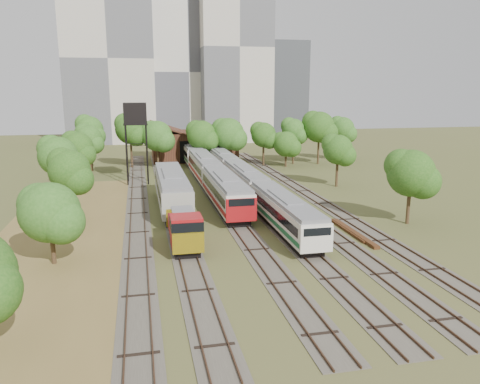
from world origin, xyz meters
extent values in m
plane|color=#475123|center=(0.00, 0.00, 0.00)|extent=(240.00, 240.00, 0.00)
cube|color=brown|center=(-18.00, 8.00, 0.02)|extent=(14.00, 60.00, 0.04)
cube|color=#4C473D|center=(-12.00, 25.00, 0.03)|extent=(2.60, 80.00, 0.06)
cube|color=#472D1E|center=(-12.72, 25.00, 0.12)|extent=(0.08, 80.00, 0.14)
cube|color=#472D1E|center=(-11.28, 25.00, 0.12)|extent=(0.08, 80.00, 0.14)
cube|color=#4C473D|center=(-8.00, 25.00, 0.03)|extent=(2.60, 80.00, 0.06)
cube|color=#472D1E|center=(-8.72, 25.00, 0.12)|extent=(0.08, 80.00, 0.14)
cube|color=#472D1E|center=(-7.28, 25.00, 0.12)|extent=(0.08, 80.00, 0.14)
cube|color=#4C473D|center=(-2.00, 25.00, 0.03)|extent=(2.60, 80.00, 0.06)
cube|color=#472D1E|center=(-2.72, 25.00, 0.12)|extent=(0.08, 80.00, 0.14)
cube|color=#472D1E|center=(-1.28, 25.00, 0.12)|extent=(0.08, 80.00, 0.14)
cube|color=#4C473D|center=(2.00, 25.00, 0.03)|extent=(2.60, 80.00, 0.06)
cube|color=#472D1E|center=(1.28, 25.00, 0.12)|extent=(0.08, 80.00, 0.14)
cube|color=#472D1E|center=(2.72, 25.00, 0.12)|extent=(0.08, 80.00, 0.14)
cube|color=#4C473D|center=(6.00, 25.00, 0.03)|extent=(2.60, 80.00, 0.06)
cube|color=#472D1E|center=(5.28, 25.00, 0.12)|extent=(0.08, 80.00, 0.14)
cube|color=#472D1E|center=(6.72, 25.00, 0.12)|extent=(0.08, 80.00, 0.14)
cube|color=#4C473D|center=(10.00, 25.00, 0.03)|extent=(2.60, 80.00, 0.06)
cube|color=#472D1E|center=(9.28, 25.00, 0.12)|extent=(0.08, 80.00, 0.14)
cube|color=#472D1E|center=(10.72, 25.00, 0.12)|extent=(0.08, 80.00, 0.14)
cube|color=black|center=(-2.00, 17.77, 0.42)|extent=(2.30, 15.64, 0.84)
cube|color=silver|center=(-2.00, 17.77, 2.14)|extent=(3.03, 17.00, 2.61)
cube|color=black|center=(-2.00, 17.77, 2.46)|extent=(3.09, 15.64, 0.89)
cube|color=slate|center=(-2.00, 17.77, 3.64)|extent=(2.79, 16.66, 0.38)
cube|color=maroon|center=(-2.00, 17.77, 1.41)|extent=(3.09, 16.66, 0.47)
cube|color=maroon|center=(-2.00, 9.32, 2.01)|extent=(3.07, 0.25, 2.35)
cube|color=black|center=(-2.00, 35.27, 0.42)|extent=(2.30, 15.64, 0.84)
cube|color=silver|center=(-2.00, 35.27, 2.14)|extent=(3.03, 17.00, 2.61)
cube|color=black|center=(-2.00, 35.27, 2.46)|extent=(3.09, 15.64, 0.89)
cube|color=slate|center=(-2.00, 35.27, 3.64)|extent=(2.79, 16.66, 0.38)
cube|color=maroon|center=(-2.00, 35.27, 1.41)|extent=(3.09, 16.66, 0.47)
cube|color=black|center=(2.00, 8.03, 0.37)|extent=(2.06, 15.64, 0.75)
cube|color=silver|center=(2.00, 8.03, 1.92)|extent=(2.71, 17.00, 2.34)
cube|color=black|center=(2.00, 8.03, 2.20)|extent=(2.77, 15.64, 0.79)
cube|color=slate|center=(2.00, 8.03, 3.25)|extent=(2.50, 16.66, 0.34)
cube|color=#165A30|center=(2.00, 8.03, 1.26)|extent=(2.77, 16.66, 0.42)
cube|color=silver|center=(2.00, -0.42, 1.80)|extent=(2.75, 0.25, 2.10)
cube|color=black|center=(2.00, 25.53, 0.37)|extent=(2.06, 15.64, 0.75)
cube|color=silver|center=(2.00, 25.53, 1.92)|extent=(2.71, 17.00, 2.34)
cube|color=black|center=(2.00, 25.53, 2.20)|extent=(2.77, 15.64, 0.79)
cube|color=slate|center=(2.00, 25.53, 3.25)|extent=(2.50, 16.66, 0.34)
cube|color=#165A30|center=(2.00, 25.53, 1.26)|extent=(2.77, 16.66, 0.42)
cube|color=black|center=(2.00, 43.03, 0.37)|extent=(2.06, 15.64, 0.75)
cube|color=silver|center=(2.00, 43.03, 1.92)|extent=(2.71, 17.00, 2.34)
cube|color=black|center=(2.00, 43.03, 2.20)|extent=(2.77, 15.64, 0.79)
cube|color=slate|center=(2.00, 43.03, 3.25)|extent=(2.50, 16.66, 0.34)
cube|color=#165A30|center=(2.00, 43.03, 1.26)|extent=(2.77, 16.66, 0.42)
cube|color=black|center=(-2.00, 53.77, 0.40)|extent=(2.17, 14.72, 0.79)
cube|color=silver|center=(-2.00, 53.77, 2.03)|extent=(2.87, 16.00, 2.47)
cube|color=black|center=(-2.00, 53.77, 2.32)|extent=(2.93, 14.72, 0.84)
cube|color=slate|center=(-2.00, 53.77, 3.44)|extent=(2.64, 15.68, 0.36)
cube|color=#165A30|center=(-2.00, 53.77, 1.33)|extent=(2.93, 15.68, 0.44)
cube|color=silver|center=(-2.00, 45.82, 1.90)|extent=(2.91, 0.25, 2.22)
cube|color=black|center=(-8.00, 5.72, 0.42)|extent=(2.08, 7.20, 0.85)
cube|color=maroon|center=(-8.00, 6.52, 1.56)|extent=(2.36, 4.40, 1.42)
cube|color=maroon|center=(-8.00, 3.12, 2.12)|extent=(2.55, 2.46, 2.55)
cube|color=black|center=(-8.00, 3.12, 2.74)|extent=(2.60, 2.50, 0.85)
cube|color=gold|center=(-8.00, 1.77, 1.51)|extent=(2.55, 0.20, 1.70)
cube|color=gold|center=(-8.00, 9.67, 1.51)|extent=(2.55, 0.20, 1.70)
cube|color=slate|center=(-8.00, 5.72, 3.12)|extent=(1.89, 3.60, 0.19)
cube|color=black|center=(-8.00, 19.72, 0.45)|extent=(2.45, 16.56, 0.89)
cube|color=#98978A|center=(-8.00, 19.72, 2.28)|extent=(3.23, 18.00, 2.78)
cube|color=black|center=(-8.00, 19.72, 2.62)|extent=(3.29, 16.56, 0.95)
cube|color=slate|center=(-8.00, 19.72, 3.87)|extent=(2.97, 17.64, 0.40)
cylinder|color=black|center=(-13.31, 34.37, 4.30)|extent=(0.21, 0.21, 8.59)
cylinder|color=black|center=(-10.41, 34.37, 4.30)|extent=(0.21, 0.21, 8.59)
cylinder|color=black|center=(-13.31, 37.27, 4.30)|extent=(0.21, 0.21, 8.59)
cylinder|color=black|center=(-10.41, 37.27, 4.30)|extent=(0.21, 0.21, 8.59)
cube|color=black|center=(-11.86, 35.82, 8.69)|extent=(3.38, 3.38, 0.20)
cube|color=black|center=(-11.86, 35.82, 10.24)|extent=(3.22, 3.22, 2.90)
cube|color=#512D17|center=(8.00, 6.54, 0.13)|extent=(0.51, 7.67, 0.26)
cube|color=#512D17|center=(8.20, 5.63, 0.15)|extent=(0.57, 9.10, 0.30)
cube|color=#391B14|center=(-1.00, 58.00, 2.75)|extent=(16.00, 11.00, 5.50)
cube|color=#391B14|center=(-5.00, 58.00, 6.10)|extent=(8.45, 11.55, 2.96)
cube|color=#391B14|center=(3.00, 58.00, 6.10)|extent=(8.45, 11.55, 2.96)
cube|color=black|center=(-1.00, 52.55, 2.20)|extent=(6.40, 0.15, 4.12)
cylinder|color=#382616|center=(-18.50, 3.48, 1.65)|extent=(0.36, 0.36, 3.31)
sphere|color=#1F5115|center=(-18.50, 3.48, 4.21)|extent=(4.71, 4.71, 4.71)
cylinder|color=#382616|center=(-18.29, 13.87, 2.26)|extent=(0.36, 0.36, 4.52)
sphere|color=#1F5115|center=(-18.29, 13.87, 5.75)|extent=(4.08, 4.08, 4.08)
cylinder|color=#382616|center=(-20.71, 22.92, 2.36)|extent=(0.36, 0.36, 4.72)
sphere|color=#1F5115|center=(-20.71, 22.92, 6.01)|extent=(4.51, 4.51, 4.51)
cylinder|color=#382616|center=(-19.58, 31.87, 2.31)|extent=(0.36, 0.36, 4.61)
sphere|color=#1F5115|center=(-19.58, 31.87, 5.87)|extent=(4.23, 4.23, 4.23)
cylinder|color=#382616|center=(-19.28, 43.81, 2.34)|extent=(0.36, 0.36, 4.67)
sphere|color=#1F5115|center=(-19.28, 43.81, 5.94)|extent=(4.21, 4.21, 4.21)
cylinder|color=#382616|center=(-19.47, 48.08, 2.73)|extent=(0.36, 0.36, 5.46)
sphere|color=#1F5115|center=(-19.47, 48.08, 6.95)|extent=(4.57, 4.57, 4.57)
cylinder|color=#382616|center=(-12.89, 50.37, 2.66)|extent=(0.36, 0.36, 5.31)
sphere|color=#1F5115|center=(-12.89, 50.37, 6.76)|extent=(5.19, 5.19, 5.19)
cylinder|color=#382616|center=(-8.37, 48.73, 2.22)|extent=(0.36, 0.36, 4.43)
sphere|color=#1F5115|center=(-8.37, 48.73, 5.64)|extent=(5.29, 5.29, 5.29)
cylinder|color=#382616|center=(-0.63, 48.52, 2.22)|extent=(0.36, 0.36, 4.44)
sphere|color=#1F5115|center=(-0.63, 48.52, 5.66)|extent=(5.18, 5.18, 5.18)
cylinder|color=#382616|center=(4.23, 48.59, 2.27)|extent=(0.36, 0.36, 4.54)
sphere|color=#1F5115|center=(4.23, 48.59, 5.78)|extent=(5.68, 5.68, 5.68)
cylinder|color=#382616|center=(10.51, 47.65, 2.19)|extent=(0.36, 0.36, 4.37)
sphere|color=#1F5115|center=(10.51, 47.65, 5.56)|extent=(4.47, 4.47, 4.47)
cylinder|color=#382616|center=(16.49, 48.63, 2.42)|extent=(0.36, 0.36, 4.85)
sphere|color=#1F5115|center=(16.49, 48.63, 6.17)|extent=(4.33, 4.33, 4.33)
cylinder|color=#382616|center=(20.89, 47.21, 2.68)|extent=(0.36, 0.36, 5.37)
sphere|color=#1F5115|center=(20.89, 47.21, 6.83)|extent=(5.66, 5.66, 5.66)
cylinder|color=#382616|center=(26.80, 50.13, 2.41)|extent=(0.36, 0.36, 4.82)
sphere|color=#1F5115|center=(26.80, 50.13, 6.13)|extent=(4.62, 4.62, 4.62)
cylinder|color=#382616|center=(15.19, 7.85, 2.07)|extent=(0.36, 0.36, 4.15)
sphere|color=#1F5115|center=(15.19, 7.85, 5.28)|extent=(4.77, 4.77, 4.77)
cylinder|color=#382616|center=(15.79, 27.11, 2.08)|extent=(0.36, 0.36, 4.16)
sphere|color=#1F5115|center=(15.79, 27.11, 5.29)|extent=(4.19, 4.19, 4.19)
cylinder|color=#382616|center=(14.06, 45.46, 1.60)|extent=(0.36, 0.36, 3.20)
sphere|color=#1F5115|center=(14.06, 45.46, 4.07)|extent=(4.49, 4.49, 4.49)
cube|color=beige|center=(-18.00, 95.00, 21.00)|extent=(22.00, 16.00, 42.00)
cube|color=beige|center=(2.00, 100.00, 18.00)|extent=(20.00, 18.00, 36.00)
cube|color=beige|center=(14.00, 92.00, 24.00)|extent=(18.00, 16.00, 48.00)
cube|color=#3D4044|center=(34.00, 110.00, 14.00)|extent=(12.00, 12.00, 28.00)
camera|label=1|loc=(-11.48, -33.87, 13.50)|focal=35.00mm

